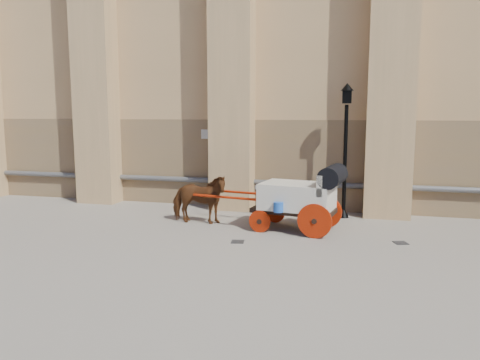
# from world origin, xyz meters

# --- Properties ---
(ground) EXTENTS (90.00, 90.00, 0.00)m
(ground) POSITION_xyz_m (0.00, 0.00, 0.00)
(ground) COLOR #70675C
(ground) RESTS_ON ground
(horse) EXTENTS (1.75, 0.83, 1.47)m
(horse) POSITION_xyz_m (-1.40, 1.31, 0.73)
(horse) COLOR brown
(horse) RESTS_ON ground
(carriage) EXTENTS (4.37, 1.80, 1.86)m
(carriage) POSITION_xyz_m (1.65, 1.19, 1.00)
(carriage) COLOR black
(carriage) RESTS_ON ground
(street_lamp) EXTENTS (0.39, 0.39, 4.12)m
(street_lamp) POSITION_xyz_m (2.70, 3.19, 2.21)
(street_lamp) COLOR black
(street_lamp) RESTS_ON ground
(drain_grate_near) EXTENTS (0.36, 0.36, 0.01)m
(drain_grate_near) POSITION_xyz_m (0.21, -0.34, 0.01)
(drain_grate_near) COLOR black
(drain_grate_near) RESTS_ON ground
(drain_grate_far) EXTENTS (0.41, 0.41, 0.01)m
(drain_grate_far) POSITION_xyz_m (4.20, 0.57, 0.01)
(drain_grate_far) COLOR black
(drain_grate_far) RESTS_ON ground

